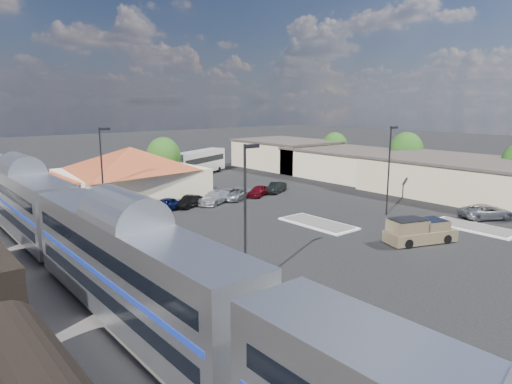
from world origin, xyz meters
TOP-DOWN VIEW (x-y plane):
  - ground at (0.00, 0.00)m, footprint 280.00×280.00m
  - railbed at (-21.00, 8.00)m, footprint 16.00×100.00m
  - platform at (-12.00, 6.00)m, footprint 5.50×92.00m
  - passenger_train at (-18.00, 15.90)m, footprint 3.00×104.00m
  - station_depot at (-4.56, 24.00)m, footprint 18.35×12.24m
  - buildings_east at (28.00, 14.28)m, footprint 14.40×51.40m
  - traffic_island_south at (4.00, 2.00)m, footprint 3.30×7.50m
  - traffic_island_north at (14.00, -8.00)m, footprint 3.30×7.50m
  - lamp_plat_s at (-10.90, -6.00)m, footprint 1.08×0.25m
  - lamp_plat_n at (-10.90, 16.00)m, footprint 1.08×0.25m
  - lamp_lot at (12.10, 0.00)m, footprint 1.08×0.25m
  - tree_east_b at (34.00, 12.00)m, footprint 4.94×4.94m
  - tree_east_c at (34.00, 26.00)m, footprint 4.41×4.41m
  - tree_depot at (3.00, 30.00)m, footprint 4.71×4.71m
  - pickup_truck at (6.27, -7.22)m, footprint 6.24×4.04m
  - suv at (18.34, -7.19)m, footprint 5.73×4.75m
  - coach_bus at (11.25, 34.08)m, footprint 11.87×7.26m
  - person_a at (-11.73, -15.08)m, footprint 0.62×0.79m
  - person_b at (-13.35, -3.12)m, footprint 0.83×0.95m
  - parked_car_a at (-4.76, 15.63)m, footprint 4.60×3.41m
  - parked_car_b at (-1.56, 15.93)m, footprint 4.06×2.96m
  - parked_car_c at (1.64, 15.63)m, footprint 5.50×4.10m
  - parked_car_d at (4.84, 15.93)m, footprint 5.35×4.19m
  - parked_car_e at (8.04, 15.63)m, footprint 4.20×3.18m
  - parked_car_f at (11.24, 15.93)m, footprint 4.30×3.10m

SIDE VIEW (x-z plane):
  - ground at x=0.00m, z-range 0.00..0.00m
  - railbed at x=-21.00m, z-range 0.00..0.12m
  - platform at x=-12.00m, z-range 0.00..0.18m
  - traffic_island_south at x=4.00m, z-range 0.00..0.21m
  - traffic_island_north at x=14.00m, z-range 0.00..0.21m
  - parked_car_b at x=-1.56m, z-range 0.00..1.28m
  - parked_car_e at x=8.04m, z-range 0.00..1.33m
  - parked_car_f at x=11.24m, z-range 0.00..1.35m
  - parked_car_d at x=4.84m, z-range 0.00..1.35m
  - suv at x=18.34m, z-range 0.00..1.45m
  - parked_car_a at x=-4.76m, z-range 0.00..1.46m
  - parked_car_c at x=1.64m, z-range 0.00..1.48m
  - pickup_truck at x=6.27m, z-range -0.05..1.97m
  - person_b at x=-13.35m, z-range 0.18..1.81m
  - person_a at x=-11.73m, z-range 0.18..2.07m
  - coach_bus at x=11.25m, z-range 0.29..4.10m
  - buildings_east at x=28.00m, z-range -0.13..4.67m
  - passenger_train at x=-18.00m, z-range 0.09..5.64m
  - station_depot at x=-4.56m, z-range 0.03..6.23m
  - tree_east_c at x=34.00m, z-range 0.66..6.87m
  - tree_depot at x=3.00m, z-range 0.71..7.34m
  - tree_east_b at x=34.00m, z-range 0.74..7.70m
  - lamp_plat_s at x=-10.90m, z-range 0.84..9.84m
  - lamp_plat_n at x=-10.90m, z-range 0.84..9.84m
  - lamp_lot at x=12.10m, z-range 0.84..9.84m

